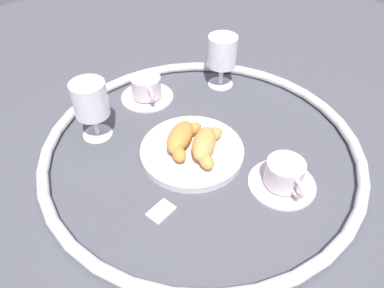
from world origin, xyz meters
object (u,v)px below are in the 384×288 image
coffee_cup_far (284,176)px  croissant_large (182,138)px  pastry_plate (192,151)px  croissant_small (206,144)px  coffee_cup_near (147,89)px  juice_glass_right (222,54)px  juice_glass_left (90,101)px  sugar_packet (161,211)px

coffee_cup_far → croissant_large: bearing=-73.3°
pastry_plate → croissant_small: croissant_small is taller
croissant_large → coffee_cup_near: (-0.08, -0.21, -0.01)m
croissant_large → juice_glass_right: juice_glass_right is taller
pastry_plate → croissant_small: size_ratio=1.87×
pastry_plate → juice_glass_right: bearing=-153.1°
croissant_large → juice_glass_right: 0.29m
pastry_plate → juice_glass_left: juice_glass_left is taller
croissant_large → croissant_small: same height
croissant_large → croissant_small: size_ratio=1.04×
coffee_cup_near → coffee_cup_far: 0.42m
croissant_large → coffee_cup_near: bearing=-112.3°
coffee_cup_near → sugar_packet: coffee_cup_near is taller
croissant_large → coffee_cup_far: 0.23m
coffee_cup_near → pastry_plate: bearing=71.5°
coffee_cup_near → sugar_packet: 0.37m
pastry_plate → sugar_packet: pastry_plate is taller
croissant_small → sugar_packet: 0.17m
croissant_large → juice_glass_right: (-0.26, -0.11, 0.05)m
coffee_cup_far → sugar_packet: size_ratio=2.72×
coffee_cup_far → juice_glass_left: bearing=-68.6°
pastry_plate → croissant_small: 0.04m
croissant_small → coffee_cup_far: (-0.05, 0.17, -0.01)m
croissant_small → coffee_cup_far: 0.17m
coffee_cup_near → juice_glass_right: size_ratio=0.97×
juice_glass_left → juice_glass_right: size_ratio=1.00×
croissant_small → juice_glass_left: size_ratio=0.87×
pastry_plate → croissant_large: bearing=-70.4°
croissant_small → juice_glass_right: (-0.24, -0.16, 0.05)m
croissant_large → coffee_cup_near: size_ratio=0.93×
pastry_plate → coffee_cup_far: (-0.06, 0.19, 0.02)m
pastry_plate → coffee_cup_near: bearing=-108.5°
pastry_plate → coffee_cup_near: (-0.08, -0.23, 0.02)m
croissant_small → juice_glass_left: (0.11, -0.23, 0.06)m
coffee_cup_near → juice_glass_left: juice_glass_left is taller
coffee_cup_near → juice_glass_right: 0.22m
pastry_plate → juice_glass_left: (0.10, -0.21, 0.08)m
coffee_cup_far → juice_glass_left: (0.16, -0.40, 0.07)m
sugar_packet → croissant_small: bearing=-170.5°
juice_glass_right → juice_glass_left: bearing=-12.1°
croissant_small → pastry_plate: bearing=-68.9°
coffee_cup_near → croissant_small: bearing=75.8°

